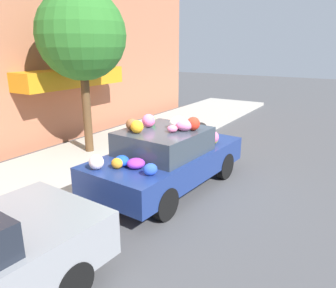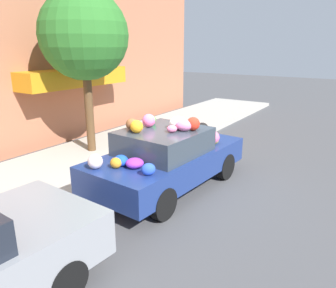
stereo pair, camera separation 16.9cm
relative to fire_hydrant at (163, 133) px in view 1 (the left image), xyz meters
name	(u,v)px [view 1 (the left image)]	position (x,y,z in m)	size (l,w,h in m)	color
ground_plane	(163,185)	(-2.47, -1.56, -0.49)	(60.00, 60.00, 0.00)	#4C4C4F
sidewalk_curb	(81,162)	(-2.47, 1.14, -0.42)	(24.00, 3.20, 0.15)	#B2ADA3
building_facade	(23,65)	(-2.38, 3.35, 2.12)	(18.00, 1.20, 5.29)	#B26B4C
street_tree	(81,36)	(-1.77, 1.49, 2.93)	(2.45, 2.45, 4.52)	brown
fire_hydrant	(163,133)	(0.00, 0.00, 0.00)	(0.20, 0.20, 0.70)	red
art_car	(167,156)	(-2.49, -1.71, 0.27)	(4.12, 2.08, 1.70)	navy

